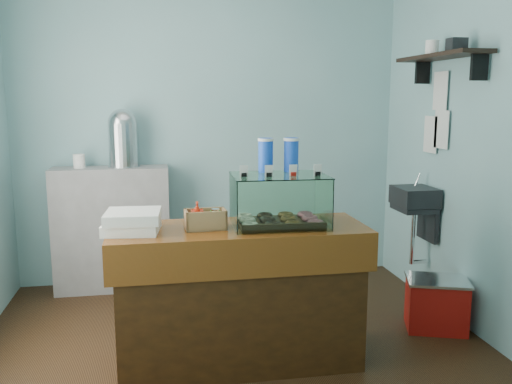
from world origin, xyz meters
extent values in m
plane|color=black|center=(0.00, 0.00, 0.00)|extent=(3.50, 3.50, 0.00)
cube|color=#7CAFB6|center=(0.00, 1.50, 1.40)|extent=(3.50, 0.04, 2.80)
cube|color=#7CAFB6|center=(0.00, -1.50, 1.40)|extent=(3.50, 0.04, 2.80)
cube|color=#7CAFB6|center=(1.75, 0.00, 1.40)|extent=(0.04, 3.00, 2.80)
cube|color=black|center=(1.58, 0.55, 0.90)|extent=(0.30, 0.35, 0.15)
cube|color=black|center=(1.71, 0.55, 0.70)|extent=(0.04, 0.30, 0.35)
cylinder|color=silver|center=(1.65, 0.65, 1.02)|extent=(0.02, 0.02, 0.12)
cylinder|color=silver|center=(1.58, 0.55, 0.55)|extent=(0.04, 0.04, 0.45)
cube|color=black|center=(1.60, 0.30, 2.00)|extent=(0.25, 1.00, 0.03)
cube|color=black|center=(1.67, -0.10, 1.90)|extent=(0.12, 0.03, 0.18)
cube|color=black|center=(1.67, 0.70, 1.90)|extent=(0.12, 0.03, 0.18)
cube|color=white|center=(1.73, 0.45, 1.45)|extent=(0.01, 0.21, 0.30)
cube|color=white|center=(1.73, 0.62, 1.40)|extent=(0.01, 0.21, 0.30)
cube|color=white|center=(1.73, 0.50, 1.75)|extent=(0.01, 0.21, 0.30)
cube|color=#48250D|center=(0.00, -0.25, 0.42)|extent=(1.50, 0.56, 0.84)
cube|color=#442309|center=(0.00, -0.25, 0.87)|extent=(1.60, 0.60, 0.06)
cube|color=#442309|center=(0.00, -0.53, 0.75)|extent=(1.60, 0.04, 0.18)
cube|color=#9A9A9C|center=(-0.90, 1.32, 0.55)|extent=(1.00, 0.32, 1.10)
cube|color=#361D10|center=(0.26, -0.25, 0.91)|extent=(0.53, 0.39, 0.02)
torus|color=beige|center=(0.05, -0.37, 0.94)|extent=(0.10, 0.10, 0.03)
torus|color=black|center=(0.19, -0.37, 0.94)|extent=(0.10, 0.10, 0.03)
torus|color=brown|center=(0.32, -0.38, 0.94)|extent=(0.10, 0.10, 0.03)
torus|color=#C35B74|center=(0.45, -0.38, 0.94)|extent=(0.10, 0.10, 0.03)
torus|color=beige|center=(0.06, -0.24, 0.94)|extent=(0.10, 0.10, 0.03)
torus|color=black|center=(0.19, -0.25, 0.94)|extent=(0.10, 0.10, 0.03)
torus|color=brown|center=(0.32, -0.25, 0.94)|extent=(0.10, 0.10, 0.03)
torus|color=#C35B74|center=(0.46, -0.26, 0.94)|extent=(0.10, 0.10, 0.03)
torus|color=beige|center=(0.06, -0.12, 0.94)|extent=(0.10, 0.10, 0.03)
torus|color=black|center=(0.19, -0.12, 0.94)|extent=(0.10, 0.10, 0.03)
torus|color=brown|center=(0.33, -0.13, 0.94)|extent=(0.10, 0.10, 0.03)
torus|color=#C35B74|center=(0.46, -0.13, 0.94)|extent=(0.10, 0.10, 0.03)
cube|color=white|center=(0.25, -0.46, 1.06)|extent=(0.58, 0.02, 0.32)
cube|color=white|center=(0.26, -0.04, 1.06)|extent=(0.58, 0.02, 0.32)
cube|color=white|center=(-0.03, -0.24, 1.06)|extent=(0.02, 0.42, 0.32)
cube|color=white|center=(0.55, -0.26, 1.06)|extent=(0.02, 0.42, 0.32)
cube|color=white|center=(0.26, -0.25, 1.22)|extent=(0.60, 0.45, 0.01)
cube|color=white|center=(0.03, -0.29, 1.26)|extent=(0.05, 0.01, 0.07)
cube|color=black|center=(0.03, -0.29, 1.23)|extent=(0.03, 0.02, 0.02)
cube|color=white|center=(0.18, -0.30, 1.26)|extent=(0.05, 0.01, 0.07)
cube|color=black|center=(0.18, -0.30, 1.23)|extent=(0.03, 0.02, 0.02)
cube|color=white|center=(0.33, -0.30, 1.26)|extent=(0.05, 0.01, 0.07)
cube|color=#B1160E|center=(0.33, -0.30, 1.23)|extent=(0.03, 0.02, 0.02)
cube|color=white|center=(0.48, -0.31, 1.26)|extent=(0.05, 0.01, 0.07)
cube|color=black|center=(0.48, -0.31, 1.23)|extent=(0.03, 0.02, 0.02)
cylinder|color=blue|center=(0.20, -0.11, 1.33)|extent=(0.09, 0.09, 0.22)
cylinder|color=white|center=(0.20, -0.11, 1.43)|extent=(0.10, 0.10, 0.02)
cylinder|color=blue|center=(0.37, -0.11, 1.33)|extent=(0.09, 0.09, 0.22)
cylinder|color=white|center=(0.37, -0.11, 1.43)|extent=(0.10, 0.10, 0.02)
cube|color=tan|center=(-0.21, -0.27, 0.91)|extent=(0.26, 0.16, 0.01)
cube|color=tan|center=(-0.20, -0.33, 0.96)|extent=(0.25, 0.03, 0.12)
cube|color=tan|center=(-0.21, -0.20, 0.96)|extent=(0.25, 0.03, 0.12)
cube|color=tan|center=(-0.33, -0.27, 0.96)|extent=(0.02, 0.15, 0.12)
cube|color=tan|center=(-0.09, -0.26, 0.96)|extent=(0.02, 0.15, 0.12)
imported|color=red|center=(-0.26, -0.27, 0.99)|extent=(0.08, 0.08, 0.16)
cylinder|color=green|center=(-0.15, -0.26, 0.96)|extent=(0.06, 0.06, 0.10)
cylinder|color=silver|center=(-0.15, -0.26, 1.02)|extent=(0.05, 0.05, 0.01)
cube|color=white|center=(-0.65, -0.26, 0.93)|extent=(0.35, 0.35, 0.06)
cube|color=white|center=(-0.64, -0.27, 1.00)|extent=(0.34, 0.34, 0.06)
cylinder|color=silver|center=(-0.78, 1.32, 1.10)|extent=(0.27, 0.27, 0.01)
cylinder|color=silver|center=(-0.78, 1.32, 1.30)|extent=(0.24, 0.24, 0.37)
sphere|color=silver|center=(-0.78, 1.32, 1.48)|extent=(0.24, 0.24, 0.24)
cube|color=red|center=(1.51, -0.01, 0.18)|extent=(0.50, 0.43, 0.37)
cube|color=silver|center=(1.51, -0.01, 0.38)|extent=(0.52, 0.46, 0.02)
camera|label=1|loc=(-0.49, -3.51, 1.69)|focal=38.00mm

